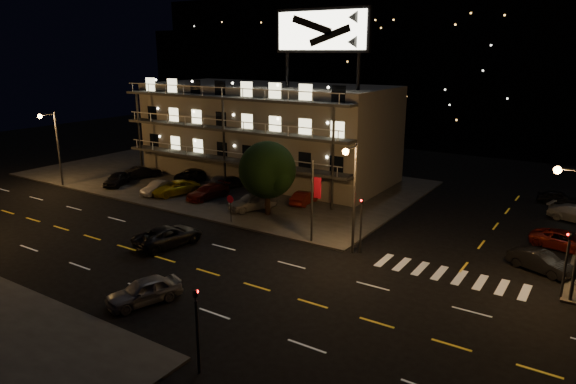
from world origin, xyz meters
The scene contains 28 objects.
ground centered at (0.00, 0.00, 0.00)m, with size 140.00×140.00×0.00m, color black.
curb_nw centered at (-14.00, 20.00, 0.07)m, with size 44.00×24.00×0.15m, color #323230.
motel centered at (-9.94, 23.88, 5.34)m, with size 28.00×13.80×18.10m.
hill_backdrop centered at (-5.94, 68.78, 11.55)m, with size 120.00×25.00×24.00m.
streetlight_nw centered at (-26.00, 7.94, 4.96)m, with size 0.44×1.92×8.00m.
streetlight_nc centered at (8.50, 7.94, 4.96)m, with size 0.44×1.92×8.00m.
streetlight_ne centered at (22.14, 8.30, 4.96)m, with size 1.92×0.44×8.00m.
signal_nw centered at (9.00, 8.50, 2.57)m, with size 0.20×0.27×4.60m.
signal_sw centered at (9.00, -8.50, 2.57)m, with size 0.20×0.27×4.60m.
signal_ne centered at (22.00, 8.50, 2.57)m, with size 0.27×0.20×4.60m.
banner_north centered at (5.09, 8.40, 3.43)m, with size 0.83×0.16×6.40m.
stop_sign centered at (-3.00, 8.57, 1.71)m, with size 0.91×0.11×2.61m.
tree centered at (-1.62, 11.97, 4.03)m, with size 5.18×4.99×6.52m.
lot_car_0 centered at (-20.95, 11.44, 0.85)m, with size 1.64×4.08×1.39m, color black.
lot_car_1 centered at (-14.79, 11.41, 0.78)m, with size 1.33×3.83×1.26m, color gray.
lot_car_2 centered at (-13.10, 12.20, 0.83)m, with size 2.27×4.92×1.37m, color gold.
lot_car_3 centered at (-9.41, 12.93, 0.83)m, with size 1.90×4.68×1.36m, color #62150E.
lot_car_4 centered at (-3.57, 12.32, 0.92)m, with size 1.81×4.50×1.53m, color gray.
lot_car_5 centered at (-21.32, 15.43, 0.79)m, with size 1.36×3.90×1.28m, color black.
lot_car_6 centered at (-15.20, 17.50, 0.86)m, with size 2.35×5.10×1.42m, color black.
lot_car_7 centered at (-11.06, 16.62, 0.81)m, with size 1.86×4.56×1.32m, color gray.
lot_car_8 centered at (-9.92, 17.43, 0.81)m, with size 1.56×3.87×1.32m, color black.
lot_car_9 centered at (-0.47, 16.48, 0.78)m, with size 1.33×3.80×1.25m, color #62150E.
side_car_0 centered at (20.39, 12.07, 0.69)m, with size 1.47×4.21×1.39m, color black.
side_car_1 centered at (21.37, 17.34, 0.67)m, with size 2.22×4.81×1.34m, color #62150E.
side_car_3 centered at (19.55, 29.99, 0.63)m, with size 1.48×3.68×1.25m, color black.
road_car_east centered at (1.74, -5.19, 0.74)m, with size 1.75×4.34×1.48m, color gray.
road_car_west centered at (-3.75, 2.13, 0.74)m, with size 2.44×5.29×1.47m, color black.
Camera 1 is at (23.42, -23.35, 14.17)m, focal length 32.00 mm.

